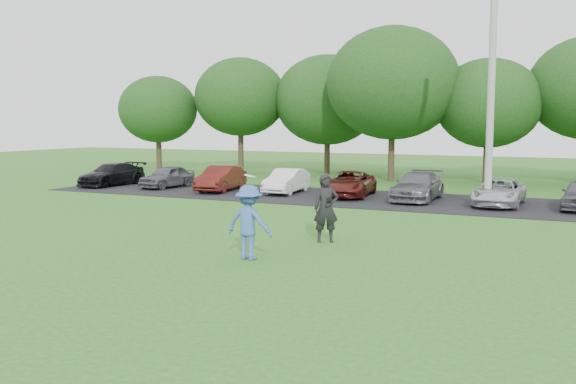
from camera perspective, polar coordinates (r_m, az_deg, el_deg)
name	(u,v)px	position (r m, az deg, el deg)	size (l,w,h in m)	color
ground	(229,258)	(16.21, -5.27, -5.83)	(100.00, 100.00, 0.00)	#25631C
parking_lot	(381,199)	(28.05, 8.23, -0.65)	(32.00, 6.50, 0.03)	black
utility_pole	(492,77)	(26.26, 17.65, 9.72)	(0.28, 0.28, 10.16)	#A6A4A0
frisbee_player	(249,222)	(15.81, -3.49, -2.71)	(1.20, 0.70, 2.14)	#3D60AE
camera_bystander	(326,208)	(18.05, 3.40, -1.45)	(0.84, 0.75, 1.92)	black
parked_cars	(382,186)	(28.04, 8.37, 0.57)	(30.62, 4.81, 1.26)	black
tree_row	(460,93)	(37.03, 15.06, 8.48)	(42.39, 9.85, 8.64)	#38281C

